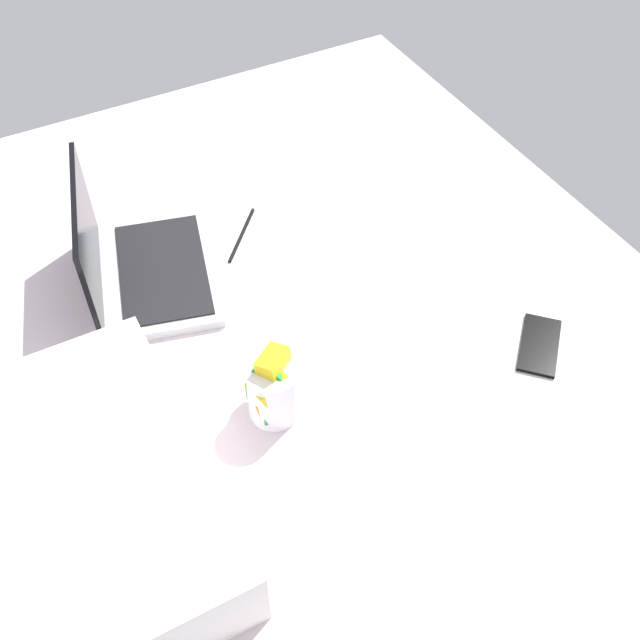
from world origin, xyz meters
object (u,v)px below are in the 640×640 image
object	(u,v)px
laptop	(138,264)
snack_cup	(272,389)
cell_phone	(539,345)
pillow	(84,503)

from	to	relation	value
laptop	snack_cup	world-z (taller)	laptop
laptop	snack_cup	size ratio (longest dim) A/B	2.74
cell_phone	pillow	size ratio (longest dim) A/B	0.27
snack_cup	cell_phone	world-z (taller)	snack_cup
snack_cup	pillow	size ratio (longest dim) A/B	0.26
snack_cup	pillow	xyz separation A→B (cm)	(-6.02, 33.77, 0.26)
laptop	cell_phone	bearing A→B (deg)	-116.28
laptop	cell_phone	size ratio (longest dim) A/B	2.70
laptop	pillow	xyz separation A→B (cm)	(-47.11, 24.12, 2.09)
snack_cup	pillow	world-z (taller)	snack_cup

